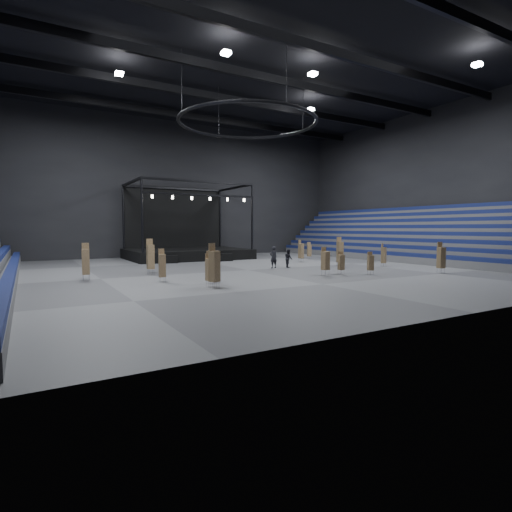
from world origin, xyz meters
TOP-DOWN VIEW (x-y plane):
  - floor at (0.00, 0.00)m, footprint 50.00×50.00m
  - ceiling at (0.00, 0.00)m, footprint 50.00×42.00m
  - wall_back at (0.00, 21.00)m, footprint 50.00×0.20m
  - wall_front at (0.00, -21.00)m, footprint 50.00×0.20m
  - wall_right at (25.00, 0.00)m, footprint 0.20×42.00m
  - bleachers_right at (22.94, 0.00)m, footprint 7.20×40.00m
  - stage at (0.00, 16.24)m, footprint 14.00×10.00m
  - truss_ring at (-0.00, 0.00)m, footprint 12.30×12.30m
  - roof_girders at (0.00, -0.00)m, footprint 49.00×30.35m
  - floodlights at (0.00, -4.00)m, footprint 28.60×16.60m
  - flight_case_left at (-3.70, 10.30)m, footprint 1.39×0.91m
  - flight_case_mid at (1.70, 9.80)m, footprint 1.22×0.72m
  - flight_case_right at (2.61, 9.79)m, footprint 1.41×0.86m
  - chair_stack_0 at (5.04, -6.65)m, footprint 0.53×0.53m
  - chair_stack_1 at (13.16, -3.73)m, footprint 0.52×0.52m
  - chair_stack_2 at (-7.09, -7.91)m, footprint 0.51×0.51m
  - chair_stack_3 at (-13.52, -0.35)m, footprint 0.58×0.58m
  - chair_stack_4 at (3.51, -6.51)m, footprint 0.55×0.55m
  - chair_stack_5 at (-8.50, 0.95)m, footprint 0.55×0.55m
  - chair_stack_6 at (-7.13, -8.65)m, footprint 0.67×0.67m
  - chair_stack_7 at (9.40, 4.74)m, footprint 0.58×0.58m
  - chair_stack_8 at (-6.36, -6.48)m, footprint 0.67×0.67m
  - chair_stack_9 at (-8.09, 2.31)m, footprint 0.45×0.45m
  - chair_stack_10 at (12.83, -10.23)m, footprint 0.61×0.61m
  - chair_stack_11 at (6.93, -8.04)m, footprint 0.54×0.54m
  - chair_stack_12 at (9.45, -1.58)m, footprint 0.61×0.61m
  - chair_stack_13 at (12.34, 7.06)m, footprint 0.57×0.57m
  - chair_stack_14 at (-9.05, -4.08)m, footprint 0.46×0.46m
  - man_center at (3.00, 0.41)m, footprint 0.79×0.56m
  - crew_member at (4.58, 0.20)m, footprint 0.89×1.01m

SIDE VIEW (x-z plane):
  - floor at x=0.00m, z-range 0.00..0.00m
  - flight_case_mid at x=1.70m, z-range 0.00..0.77m
  - flight_case_left at x=-3.70m, z-range 0.00..0.85m
  - flight_case_right at x=2.61m, z-range 0.00..0.89m
  - crew_member at x=4.58m, z-range 0.00..1.74m
  - chair_stack_11 at x=6.93m, z-range 0.06..1.92m
  - chair_stack_0 at x=5.04m, z-range 0.07..1.95m
  - man_center at x=3.00m, z-range 0.00..2.06m
  - chair_stack_13 at x=12.34m, z-range 0.05..2.14m
  - chair_stack_2 at x=-7.09m, z-range 0.08..2.24m
  - chair_stack_1 at x=13.16m, z-range 0.02..2.30m
  - chair_stack_14 at x=-9.05m, z-range 0.03..2.36m
  - chair_stack_8 at x=-6.36m, z-range 0.08..2.33m
  - chair_stack_4 at x=3.51m, z-range 0.08..2.33m
  - chair_stack_9 at x=-8.09m, z-range 0.03..2.49m
  - chair_stack_7 at x=9.40m, z-range 0.04..2.50m
  - chair_stack_10 at x=12.83m, z-range 0.04..2.66m
  - chair_stack_3 at x=-13.52m, z-range 0.04..2.74m
  - chair_stack_6 at x=-7.13m, z-range 0.03..2.86m
  - stage at x=0.00m, z-range -3.15..6.05m
  - chair_stack_12 at x=9.45m, z-range 0.02..2.93m
  - chair_stack_5 at x=-8.50m, z-range 0.03..2.94m
  - bleachers_right at x=22.94m, z-range -1.47..4.93m
  - wall_back at x=0.00m, z-range 0.00..18.00m
  - wall_front at x=0.00m, z-range 0.00..18.00m
  - wall_right at x=25.00m, z-range 0.00..18.00m
  - truss_ring at x=0.00m, z-range 10.43..15.58m
  - floodlights at x=0.00m, z-range 16.48..16.73m
  - roof_girders at x=0.00m, z-range 16.85..17.55m
  - ceiling at x=0.00m, z-range 17.90..18.10m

